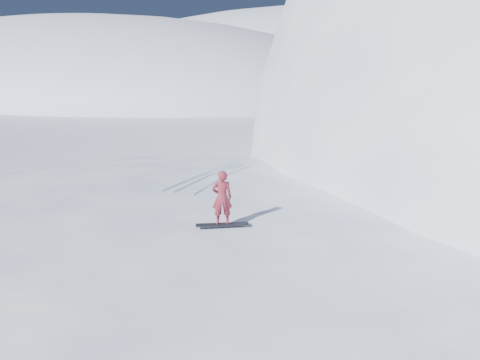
{
  "coord_description": "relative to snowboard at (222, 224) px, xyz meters",
  "views": [
    {
      "loc": [
        9.9,
        -12.66,
        7.14
      ],
      "look_at": [
        2.22,
        0.54,
        3.5
      ],
      "focal_mm": 40.0,
      "sensor_mm": 36.0,
      "label": 1
    }
  ],
  "objects": [
    {
      "name": "ground",
      "position": [
        -2.22,
        0.46,
        -2.41
      ],
      "size": [
        400.0,
        400.0,
        0.0
      ],
      "primitive_type": "plane",
      "color": "white",
      "rests_on": "ground"
    },
    {
      "name": "snowboard",
      "position": [
        0.0,
        0.0,
        0.0
      ],
      "size": [
        1.37,
        1.13,
        0.03
      ],
      "primitive_type": "cube",
      "rotation": [
        0.0,
        0.0,
        0.64
      ],
      "color": "black",
      "rests_on": "near_ridge"
    },
    {
      "name": "board_tracks",
      "position": [
        -3.73,
        5.17,
        0.01
      ],
      "size": [
        1.86,
        5.99,
        0.04
      ],
      "color": "silver",
      "rests_on": "ground"
    },
    {
      "name": "near_ridge",
      "position": [
        -1.22,
        3.46,
        -2.41
      ],
      "size": [
        36.0,
        28.0,
        4.8
      ],
      "primitive_type": "ellipsoid",
      "color": "white",
      "rests_on": "ground"
    },
    {
      "name": "wind_bumps",
      "position": [
        -2.78,
        2.58,
        -2.41
      ],
      "size": [
        16.0,
        14.4,
        1.0
      ],
      "color": "white",
      "rests_on": "ground"
    },
    {
      "name": "far_ridge_c",
      "position": [
        -42.22,
        110.46,
        -2.41
      ],
      "size": [
        140.0,
        90.0,
        36.0
      ],
      "primitive_type": "ellipsoid",
      "color": "white",
      "rests_on": "ground"
    },
    {
      "name": "far_ridge_a",
      "position": [
        -72.22,
        60.46,
        -2.41
      ],
      "size": [
        120.0,
        70.0,
        28.0
      ],
      "primitive_type": "ellipsoid",
      "color": "white",
      "rests_on": "ground"
    },
    {
      "name": "snowboarder",
      "position": [
        0.0,
        0.0,
        0.79
      ],
      "size": [
        0.67,
        0.64,
        1.55
      ],
      "primitive_type": "imported",
      "rotation": [
        0.0,
        0.0,
        3.79
      ],
      "color": "maroon",
      "rests_on": "snowboard"
    }
  ]
}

